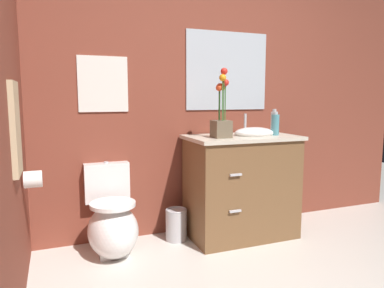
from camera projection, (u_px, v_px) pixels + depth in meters
name	position (u px, v px, depth m)	size (l,w,h in m)	color
wall_back	(212.00, 93.00, 3.25)	(4.28, 0.05, 2.50)	brown
toilet	(112.00, 223.00, 2.75)	(0.38, 0.59, 0.69)	white
vanity_cabinet	(241.00, 185.00, 3.10)	(0.94, 0.56, 1.07)	brown
flower_vase	(221.00, 116.00, 2.87)	(0.14, 0.14, 0.56)	brown
soap_bottle	(275.00, 124.00, 3.08)	(0.07, 0.07, 0.20)	teal
lotion_bottle	(274.00, 122.00, 3.24)	(0.06, 0.06, 0.22)	white
trash_bin	(176.00, 224.00, 3.03)	(0.18, 0.18, 0.27)	#B7B7BC
wall_poster	(103.00, 84.00, 2.86)	(0.40, 0.01, 0.44)	silver
wall_mirror	(227.00, 71.00, 3.24)	(0.80, 0.01, 0.70)	#B2BCC6
hanging_towel	(15.00, 129.00, 1.96)	(0.03, 0.28, 0.52)	tan
toilet_paper_roll	(33.00, 179.00, 2.32)	(0.11, 0.11, 0.11)	white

